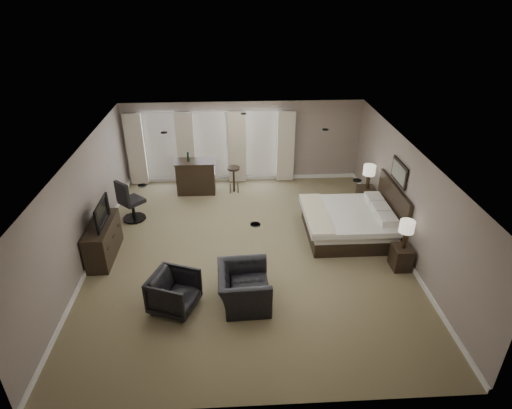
{
  "coord_description": "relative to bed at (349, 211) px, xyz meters",
  "views": [
    {
      "loc": [
        -0.31,
        -8.67,
        5.99
      ],
      "look_at": [
        0.2,
        0.4,
        1.1
      ],
      "focal_mm": 30.0,
      "sensor_mm": 36.0,
      "label": 1
    }
  ],
  "objects": [
    {
      "name": "nightstand_far",
      "position": [
        0.89,
        1.45,
        -0.39
      ],
      "size": [
        0.47,
        0.57,
        0.62
      ],
      "primitive_type": "cube",
      "color": "black",
      "rests_on": "ground"
    },
    {
      "name": "armchair_far",
      "position": [
        -4.15,
        -2.55,
        -0.26
      ],
      "size": [
        1.05,
        1.09,
        0.88
      ],
      "primitive_type": "imported",
      "rotation": [
        0.0,
        0.0,
        1.21
      ],
      "color": "black",
      "rests_on": "ground"
    },
    {
      "name": "bar_stool_right",
      "position": [
        -2.9,
        2.71,
        -0.29
      ],
      "size": [
        0.5,
        0.5,
        0.82
      ],
      "primitive_type": "cube",
      "rotation": [
        0.0,
        0.0,
        -0.38
      ],
      "color": "black",
      "rests_on": "ground"
    },
    {
      "name": "bar_stool_left",
      "position": [
        -4.4,
        2.69,
        -0.3
      ],
      "size": [
        0.48,
        0.48,
        0.8
      ],
      "primitive_type": "cube",
      "rotation": [
        0.0,
        0.0,
        -0.3
      ],
      "color": "black",
      "rests_on": "ground"
    },
    {
      "name": "lamp_far",
      "position": [
        0.89,
        1.45,
        0.27
      ],
      "size": [
        0.34,
        0.34,
        0.7
      ],
      "primitive_type": "cube",
      "color": "beige",
      "rests_on": "nightstand_far"
    },
    {
      "name": "bar_counter",
      "position": [
        -4.06,
        2.74,
        -0.18
      ],
      "size": [
        1.21,
        0.63,
        1.05
      ],
      "primitive_type": "cube",
      "color": "black",
      "rests_on": "ground"
    },
    {
      "name": "nightstand_near",
      "position": [
        0.89,
        -1.45,
        -0.43
      ],
      "size": [
        0.41,
        0.5,
        0.55
      ],
      "primitive_type": "cube",
      "color": "black",
      "rests_on": "ground"
    },
    {
      "name": "window_bay",
      "position": [
        -3.58,
        3.47,
        0.5
      ],
      "size": [
        5.25,
        0.2,
        2.3
      ],
      "color": "silver",
      "rests_on": "room"
    },
    {
      "name": "lamp_near",
      "position": [
        0.89,
        -1.45,
        0.19
      ],
      "size": [
        0.33,
        0.33,
        0.69
      ],
      "primitive_type": "cube",
      "color": "beige",
      "rests_on": "nightstand_near"
    },
    {
      "name": "desk_chair",
      "position": [
        -5.68,
        1.13,
        -0.09
      ],
      "size": [
        0.87,
        0.87,
        1.21
      ],
      "primitive_type": "cube",
      "rotation": [
        0.0,
        0.0,
        2.39
      ],
      "color": "black",
      "rests_on": "ground"
    },
    {
      "name": "tv",
      "position": [
        -6.03,
        -0.61,
        0.26
      ],
      "size": [
        0.58,
        1.0,
        0.13
      ],
      "primitive_type": "imported",
      "rotation": [
        0.0,
        0.0,
        1.57
      ],
      "color": "black",
      "rests_on": "dresser"
    },
    {
      "name": "dresser",
      "position": [
        -6.03,
        -0.61,
        -0.25
      ],
      "size": [
        0.5,
        1.55,
        0.9
      ],
      "primitive_type": "cube",
      "color": "black",
      "rests_on": "ground"
    },
    {
      "name": "bed",
      "position": [
        0.0,
        0.0,
        0.0
      ],
      "size": [
        2.2,
        2.1,
        1.4
      ],
      "primitive_type": "cube",
      "color": "silver",
      "rests_on": "ground"
    },
    {
      "name": "room",
      "position": [
        -2.58,
        -0.64,
        0.6
      ],
      "size": [
        7.6,
        8.6,
        2.64
      ],
      "color": "#706647",
      "rests_on": "ground"
    },
    {
      "name": "wall_art",
      "position": [
        1.12,
        0.0,
        1.05
      ],
      "size": [
        0.04,
        0.96,
        0.56
      ],
      "primitive_type": "cube",
      "color": "slate",
      "rests_on": "room"
    },
    {
      "name": "armchair_near",
      "position": [
        -2.75,
        -2.45,
        -0.18
      ],
      "size": [
        0.82,
        1.22,
        1.04
      ],
      "primitive_type": "imported",
      "rotation": [
        0.0,
        0.0,
        1.61
      ],
      "color": "black",
      "rests_on": "ground"
    }
  ]
}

